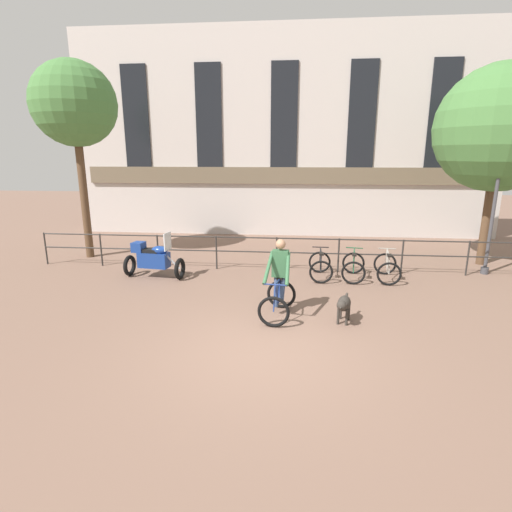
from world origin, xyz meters
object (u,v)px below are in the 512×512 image
object	(u,v)px
parked_motorcycle	(153,259)
parked_bicycle_near_lamp	(320,266)
dog	(344,305)
parked_bicycle_mid_left	(353,267)
street_lamp	(495,200)
cyclist_with_bike	(279,282)
parked_bicycle_mid_right	(387,268)

from	to	relation	value
parked_motorcycle	parked_bicycle_near_lamp	distance (m)	4.84
parked_motorcycle	dog	bearing A→B (deg)	-111.52
parked_bicycle_near_lamp	parked_bicycle_mid_left	size ratio (longest dim) A/B	0.94
parked_bicycle_near_lamp	street_lamp	distance (m)	5.38
cyclist_with_bike	parked_bicycle_mid_left	bearing A→B (deg)	60.95
parked_motorcycle	parked_bicycle_mid_right	world-z (taller)	parked_motorcycle
parked_bicycle_mid_left	parked_bicycle_near_lamp	bearing A→B (deg)	7.80
parked_bicycle_mid_right	street_lamp	size ratio (longest dim) A/B	0.30
parked_bicycle_mid_right	street_lamp	distance (m)	3.72
dog	street_lamp	size ratio (longest dim) A/B	0.22
parked_bicycle_near_lamp	parked_bicycle_mid_left	distance (m)	0.94
cyclist_with_bike	dog	size ratio (longest dim) A/B	1.94
parked_bicycle_mid_left	cyclist_with_bike	bearing A→B (deg)	62.24
cyclist_with_bike	parked_bicycle_near_lamp	size ratio (longest dim) A/B	1.51
parked_bicycle_mid_right	dog	bearing A→B (deg)	69.66
parked_motorcycle	parked_bicycle_near_lamp	world-z (taller)	parked_motorcycle
cyclist_with_bike	dog	world-z (taller)	cyclist_with_bike
parked_bicycle_mid_left	parked_bicycle_mid_right	size ratio (longest dim) A/B	1.01
cyclist_with_bike	parked_bicycle_mid_left	size ratio (longest dim) A/B	1.43
dog	street_lamp	world-z (taller)	street_lamp
parked_bicycle_near_lamp	street_lamp	size ratio (longest dim) A/B	0.29
dog	street_lamp	distance (m)	6.46
parked_motorcycle	parked_bicycle_mid_left	world-z (taller)	parked_motorcycle
cyclist_with_bike	parked_bicycle_near_lamp	xyz separation A→B (m)	(1.09, 2.84, -0.41)
parked_motorcycle	parked_bicycle_mid_left	bearing A→B (deg)	-79.04
cyclist_with_bike	parked_bicycle_mid_right	world-z (taller)	cyclist_with_bike
parked_bicycle_mid_right	street_lamp	bearing A→B (deg)	-157.46
parked_motorcycle	parked_bicycle_mid_left	size ratio (longest dim) A/B	1.49
parked_bicycle_near_lamp	street_lamp	world-z (taller)	street_lamp
parked_bicycle_mid_left	street_lamp	xyz separation A→B (m)	(4.02, 0.91, 1.86)
dog	parked_motorcycle	size ratio (longest dim) A/B	0.50
street_lamp	parked_bicycle_mid_right	bearing A→B (deg)	-163.60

